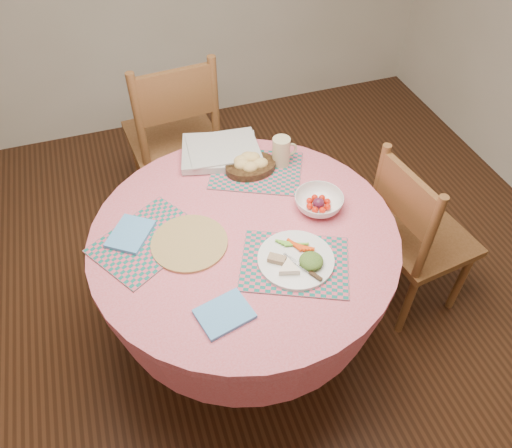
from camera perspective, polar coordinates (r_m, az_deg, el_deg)
The scene contains 15 objects.
ground at distance 2.59m, azimuth -1.07°, elevation -12.34°, with size 4.00×4.00×0.00m, color #331C0F.
dining_table at distance 2.13m, azimuth -1.28°, elevation -4.50°, with size 1.24×1.24×0.75m.
chair_right at distance 2.45m, azimuth 17.74°, elevation -1.19°, with size 0.46×0.48×0.93m.
chair_back at distance 2.86m, azimuth -9.30°, elevation 10.00°, with size 0.52×0.50×1.05m.
placemat_front at distance 1.88m, azimuth 4.44°, elevation -4.52°, with size 0.40×0.30×0.01m, color #12665C.
placemat_left at distance 2.00m, azimuth -12.27°, elevation -1.83°, with size 0.40×0.30×0.01m, color #12665C.
placemat_back at distance 2.26m, azimuth 0.05°, elevation 6.13°, with size 0.40×0.30×0.01m, color #12665C.
wicker_trivet at distance 1.96m, azimuth -7.62°, elevation -2.16°, with size 0.30×0.30×0.01m, color olive.
napkin_near at distance 1.74m, azimuth -3.62°, elevation -10.21°, with size 0.18×0.14×0.01m, color #559ADA.
napkin_far at distance 2.02m, azimuth -14.16°, elevation -1.10°, with size 0.18×0.14×0.01m, color #559ADA.
dinner_plate at distance 1.87m, azimuth 4.83°, elevation -3.97°, with size 0.29×0.29×0.05m.
bread_bowl at distance 2.24m, azimuth -0.70°, elevation 6.89°, with size 0.23×0.23×0.08m.
latte_mug at distance 2.26m, azimuth 2.95°, elevation 8.31°, with size 0.12×0.08×0.13m.
fruit_bowl at distance 2.08m, azimuth 7.18°, elevation 2.46°, with size 0.23×0.23×0.06m.
newspaper_stack at distance 2.33m, azimuth -4.14°, elevation 8.28°, with size 0.40×0.35×0.04m.
Camera 1 is at (-0.39, -1.30, 2.20)m, focal length 35.00 mm.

